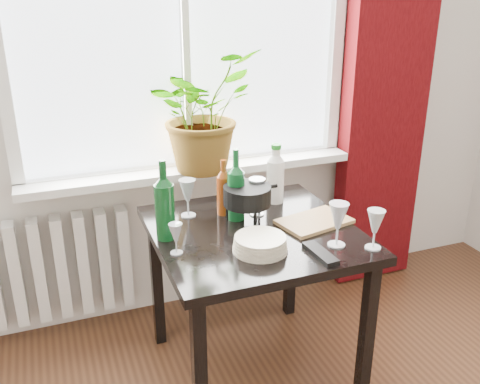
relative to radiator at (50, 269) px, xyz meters
name	(u,v)px	position (x,y,z in m)	size (l,w,h in m)	color
window	(183,10)	(0.75, 0.04, 1.22)	(1.72, 0.08, 1.62)	white
windowsill	(192,170)	(0.75, -0.03, 0.44)	(1.72, 0.20, 0.04)	white
curtain	(389,66)	(1.87, -0.06, 0.92)	(0.50, 0.12, 2.56)	#380507
radiator	(50,269)	(0.00, 0.00, 0.00)	(0.80, 0.10, 0.55)	silver
table	(254,248)	(0.85, -0.63, 0.27)	(0.85, 0.85, 0.74)	black
potted_plant	(202,112)	(0.79, -0.09, 0.76)	(0.53, 0.46, 0.59)	#29711E
wine_bottle_left	(164,199)	(0.48, -0.58, 0.53)	(0.08, 0.08, 0.35)	#0C3F18
wine_bottle_right	(236,184)	(0.82, -0.50, 0.52)	(0.08, 0.08, 0.33)	#0E491F
bottle_amber	(224,187)	(0.78, -0.43, 0.49)	(0.06, 0.06, 0.26)	maroon
cleaning_bottle	(275,173)	(1.06, -0.38, 0.51)	(0.08, 0.08, 0.29)	white
wineglass_front_right	(338,224)	(1.10, -0.89, 0.45)	(0.08, 0.08, 0.19)	silver
wineglass_far_right	(375,229)	(1.23, -0.96, 0.44)	(0.07, 0.07, 0.17)	silver
wineglass_back_center	(257,196)	(0.92, -0.49, 0.45)	(0.08, 0.08, 0.18)	#B5BBC3
wineglass_back_left	(188,198)	(0.62, -0.40, 0.45)	(0.08, 0.08, 0.18)	#AFB4BC
wineglass_front_left	(176,239)	(0.48, -0.73, 0.42)	(0.05, 0.05, 0.13)	#B2B6BF
plate_stack	(260,244)	(0.80, -0.82, 0.39)	(0.22, 0.22, 0.06)	beige
fondue_pot	(247,204)	(0.85, -0.54, 0.44)	(0.24, 0.21, 0.16)	black
tv_remote	(320,253)	(1.00, -0.94, 0.37)	(0.06, 0.19, 0.02)	black
cutting_board	(314,221)	(1.12, -0.67, 0.37)	(0.31, 0.20, 0.02)	#AB814D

